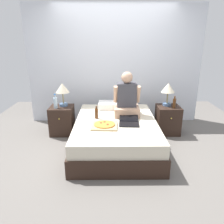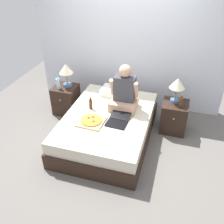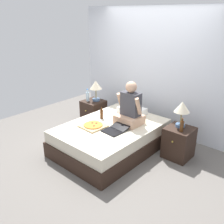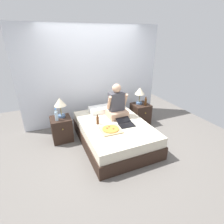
# 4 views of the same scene
# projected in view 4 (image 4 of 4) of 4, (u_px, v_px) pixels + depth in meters

# --- Properties ---
(ground_plane) EXTENTS (5.74, 5.74, 0.00)m
(ground_plane) POSITION_uv_depth(u_px,v_px,m) (114.00, 142.00, 3.99)
(ground_plane) COLOR #66605B
(wall_back) EXTENTS (3.74, 0.12, 2.50)m
(wall_back) POSITION_uv_depth(u_px,v_px,m) (93.00, 76.00, 4.61)
(wall_back) COLOR silver
(wall_back) RESTS_ON ground
(bed) EXTENTS (1.40, 1.96, 0.49)m
(bed) POSITION_uv_depth(u_px,v_px,m) (114.00, 133.00, 3.90)
(bed) COLOR black
(bed) RESTS_ON ground
(nightstand_left) EXTENTS (0.44, 0.47, 0.55)m
(nightstand_left) POSITION_uv_depth(u_px,v_px,m) (62.00, 129.00, 3.99)
(nightstand_left) COLOR black
(nightstand_left) RESTS_ON ground
(lamp_on_left_nightstand) EXTENTS (0.26, 0.26, 0.45)m
(lamp_on_left_nightstand) POSITION_uv_depth(u_px,v_px,m) (60.00, 103.00, 3.80)
(lamp_on_left_nightstand) COLOR #4C6B93
(lamp_on_left_nightstand) RESTS_ON nightstand_left
(water_bottle) EXTENTS (0.07, 0.07, 0.28)m
(water_bottle) POSITION_uv_depth(u_px,v_px,m) (56.00, 116.00, 3.72)
(water_bottle) COLOR silver
(water_bottle) RESTS_ON nightstand_left
(nightstand_right) EXTENTS (0.44, 0.47, 0.55)m
(nightstand_right) POSITION_uv_depth(u_px,v_px,m) (140.00, 114.00, 4.75)
(nightstand_right) COLOR black
(nightstand_right) RESTS_ON ground
(lamp_on_right_nightstand) EXTENTS (0.26, 0.26, 0.45)m
(lamp_on_right_nightstand) POSITION_uv_depth(u_px,v_px,m) (140.00, 92.00, 4.53)
(lamp_on_right_nightstand) COLOR #4C6B93
(lamp_on_right_nightstand) RESTS_ON nightstand_right
(beer_bottle) EXTENTS (0.06, 0.06, 0.23)m
(beer_bottle) POSITION_uv_depth(u_px,v_px,m) (146.00, 102.00, 4.54)
(beer_bottle) COLOR #512D14
(beer_bottle) RESTS_ON nightstand_right
(pillow) EXTENTS (0.52, 0.34, 0.12)m
(pillow) POSITION_uv_depth(u_px,v_px,m) (100.00, 109.00, 4.33)
(pillow) COLOR white
(pillow) RESTS_ON bed
(person_seated) EXTENTS (0.47, 0.40, 0.78)m
(person_seated) POSITION_uv_depth(u_px,v_px,m) (117.00, 105.00, 4.00)
(person_seated) COLOR tan
(person_seated) RESTS_ON bed
(laptop) EXTENTS (0.34, 0.43, 0.07)m
(laptop) POSITION_uv_depth(u_px,v_px,m) (126.00, 123.00, 3.75)
(laptop) COLOR black
(laptop) RESTS_ON bed
(pizza_box) EXTENTS (0.42, 0.42, 0.05)m
(pizza_box) POSITION_uv_depth(u_px,v_px,m) (111.00, 130.00, 3.50)
(pizza_box) COLOR tan
(pizza_box) RESTS_ON bed
(beer_bottle_on_bed) EXTENTS (0.06, 0.06, 0.22)m
(beer_bottle_on_bed) POSITION_uv_depth(u_px,v_px,m) (98.00, 120.00, 3.73)
(beer_bottle_on_bed) COLOR #4C2811
(beer_bottle_on_bed) RESTS_ON bed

